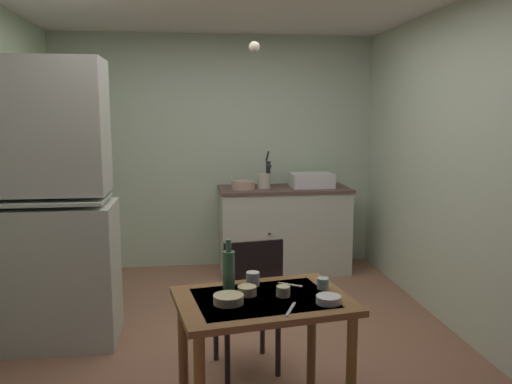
# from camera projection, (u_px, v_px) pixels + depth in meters

# --- Properties ---
(ground_plane) EXTENTS (5.14, 5.14, 0.00)m
(ground_plane) POSITION_uv_depth(u_px,v_px,m) (233.00, 343.00, 3.92)
(ground_plane) COLOR #93634B
(wall_back) EXTENTS (3.58, 0.10, 2.55)m
(wall_back) POSITION_uv_depth(u_px,v_px,m) (216.00, 152.00, 5.80)
(wall_back) COLOR beige
(wall_back) RESTS_ON ground
(wall_right) EXTENTS (0.10, 4.24, 2.55)m
(wall_right) POSITION_uv_depth(u_px,v_px,m) (467.00, 171.00, 3.95)
(wall_right) COLOR beige
(wall_right) RESTS_ON ground
(hutch_cabinet) EXTENTS (0.86, 0.57, 2.09)m
(hutch_cabinet) POSITION_uv_depth(u_px,v_px,m) (54.00, 214.00, 3.81)
(hutch_cabinet) COLOR beige
(hutch_cabinet) RESTS_ON ground
(counter_cabinet) EXTENTS (1.39, 0.64, 0.92)m
(counter_cabinet) POSITION_uv_depth(u_px,v_px,m) (284.00, 229.00, 5.65)
(counter_cabinet) COLOR beige
(counter_cabinet) RESTS_ON ground
(sink_basin) EXTENTS (0.44, 0.34, 0.15)m
(sink_basin) POSITION_uv_depth(u_px,v_px,m) (312.00, 180.00, 5.61)
(sink_basin) COLOR white
(sink_basin) RESTS_ON counter_cabinet
(hand_pump) EXTENTS (0.05, 0.27, 0.39)m
(hand_pump) POSITION_uv_depth(u_px,v_px,m) (268.00, 172.00, 5.58)
(hand_pump) COLOR #232328
(hand_pump) RESTS_ON counter_cabinet
(mixing_bowl_counter) EXTENTS (0.24, 0.24, 0.09)m
(mixing_bowl_counter) POSITION_uv_depth(u_px,v_px,m) (243.00, 185.00, 5.47)
(mixing_bowl_counter) COLOR tan
(mixing_bowl_counter) RESTS_ON counter_cabinet
(stoneware_crock) EXTENTS (0.14, 0.14, 0.15)m
(stoneware_crock) POSITION_uv_depth(u_px,v_px,m) (264.00, 181.00, 5.53)
(stoneware_crock) COLOR beige
(stoneware_crock) RESTS_ON counter_cabinet
(dining_table) EXTENTS (1.02, 0.80, 0.72)m
(dining_table) POSITION_uv_depth(u_px,v_px,m) (263.00, 318.00, 2.84)
(dining_table) COLOR brown
(dining_table) RESTS_ON ground
(chair_far_side) EXTENTS (0.46, 0.46, 0.93)m
(chair_far_side) POSITION_uv_depth(u_px,v_px,m) (249.00, 302.00, 3.40)
(chair_far_side) COLOR #2A2121
(chair_far_side) RESTS_ON ground
(serving_bowl_wide) EXTENTS (0.16, 0.16, 0.05)m
(serving_bowl_wide) POSITION_uv_depth(u_px,v_px,m) (228.00, 299.00, 2.73)
(serving_bowl_wide) COLOR beige
(serving_bowl_wide) RESTS_ON dining_table
(soup_bowl_small) EXTENTS (0.13, 0.13, 0.04)m
(soup_bowl_small) POSITION_uv_depth(u_px,v_px,m) (328.00, 300.00, 2.74)
(soup_bowl_small) COLOR white
(soup_bowl_small) RESTS_ON dining_table
(sauce_dish) EXTENTS (0.10, 0.10, 0.05)m
(sauce_dish) POSITION_uv_depth(u_px,v_px,m) (247.00, 291.00, 2.86)
(sauce_dish) COLOR beige
(sauce_dish) RESTS_ON dining_table
(mug_dark) EXTENTS (0.08, 0.08, 0.06)m
(mug_dark) POSITION_uv_depth(u_px,v_px,m) (283.00, 291.00, 2.84)
(mug_dark) COLOR beige
(mug_dark) RESTS_ON dining_table
(teacup_cream) EXTENTS (0.07, 0.07, 0.06)m
(teacup_cream) POSITION_uv_depth(u_px,v_px,m) (323.00, 283.00, 2.96)
(teacup_cream) COLOR #ADD1C1
(teacup_cream) RESTS_ON dining_table
(teacup_mint) EXTENTS (0.08, 0.08, 0.08)m
(teacup_mint) POSITION_uv_depth(u_px,v_px,m) (253.00, 279.00, 3.01)
(teacup_mint) COLOR white
(teacup_mint) RESTS_ON dining_table
(glass_bottle) EXTENTS (0.07, 0.07, 0.28)m
(glass_bottle) POSITION_uv_depth(u_px,v_px,m) (229.00, 268.00, 2.96)
(glass_bottle) COLOR #4C7F56
(glass_bottle) RESTS_ON dining_table
(table_knife) EXTENTS (0.09, 0.18, 0.00)m
(table_knife) POSITION_uv_depth(u_px,v_px,m) (291.00, 309.00, 2.65)
(table_knife) COLOR silver
(table_knife) RESTS_ON dining_table
(teaspoon_near_bowl) EXTENTS (0.14, 0.10, 0.00)m
(teaspoon_near_bowl) POSITION_uv_depth(u_px,v_px,m) (290.00, 285.00, 3.02)
(teaspoon_near_bowl) COLOR beige
(teaspoon_near_bowl) RESTS_ON dining_table
(pendant_bulb) EXTENTS (0.08, 0.08, 0.08)m
(pendant_bulb) POSITION_uv_depth(u_px,v_px,m) (254.00, 47.00, 3.79)
(pendant_bulb) COLOR #F9EFCC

